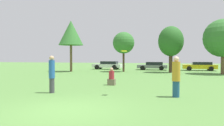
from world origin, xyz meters
TOP-DOWN VIEW (x-y plane):
  - ground_plane at (0.00, 0.00)m, footprint 120.00×120.00m
  - person_thrower at (-2.33, 2.95)m, footprint 0.30×0.30m
  - person_catcher at (3.72, 3.43)m, footprint 0.36×0.36m
  - frisbee at (1.35, 3.24)m, footprint 0.29×0.29m
  - bystander_sitting at (-0.20, 6.64)m, footprint 0.47×0.39m
  - tree_0 at (-8.60, 17.81)m, footprint 3.10×3.10m
  - tree_1 at (-2.09, 19.25)m, footprint 2.71×2.71m
  - tree_2 at (3.62, 19.43)m, footprint 2.96×2.96m
  - tree_3 at (8.99, 18.32)m, footprint 4.09×4.09m
  - parked_car_white at (-5.57, 24.04)m, footprint 4.43×1.90m
  - parked_car_grey at (1.20, 24.19)m, footprint 4.24×2.06m
  - parked_car_yellow at (7.51, 24.32)m, footprint 4.40×2.04m

SIDE VIEW (x-z plane):
  - ground_plane at x=0.00m, z-range 0.00..0.00m
  - bystander_sitting at x=-0.20m, z-range -0.10..1.04m
  - parked_car_grey at x=1.20m, z-range 0.04..1.19m
  - parked_car_yellow at x=7.51m, z-range 0.04..1.22m
  - parked_car_white at x=-5.57m, z-range 0.04..1.27m
  - person_catcher at x=3.72m, z-range 0.01..1.86m
  - person_thrower at x=-2.33m, z-range 0.04..1.93m
  - frisbee at x=1.35m, z-range 2.07..2.14m
  - tree_1 at x=-2.09m, z-range 1.12..6.12m
  - tree_2 at x=3.62m, z-range 0.94..6.45m
  - tree_3 at x=8.99m, z-range 0.90..6.83m
  - tree_0 at x=-8.60m, z-range 1.65..8.12m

